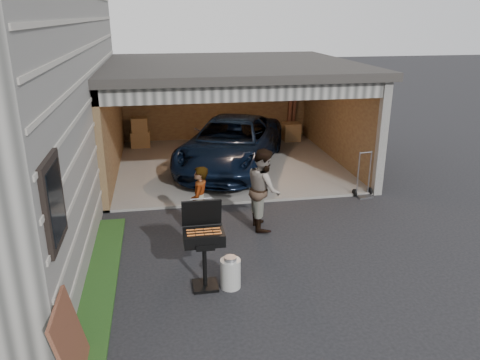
% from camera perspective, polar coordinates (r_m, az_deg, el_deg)
% --- Properties ---
extents(ground, '(80.00, 80.00, 0.00)m').
position_cam_1_polar(ground, '(7.58, 0.55, -13.26)').
color(ground, black).
rests_on(ground, ground).
extents(groundcover_strip, '(0.50, 8.00, 0.06)m').
position_cam_1_polar(groundcover_strip, '(6.75, -17.98, -18.79)').
color(groundcover_strip, '#193814').
rests_on(groundcover_strip, ground).
extents(garage, '(6.80, 6.30, 2.90)m').
position_cam_1_polar(garage, '(13.39, -1.55, 9.94)').
color(garage, '#605E59').
rests_on(garage, ground).
extents(minivan, '(3.95, 5.39, 1.36)m').
position_cam_1_polar(minivan, '(12.95, -1.09, 4.22)').
color(minivan, black).
rests_on(minivan, ground).
extents(woman, '(0.48, 0.60, 1.44)m').
position_cam_1_polar(woman, '(8.94, -4.92, -2.78)').
color(woman, '#A3BCCD').
rests_on(woman, ground).
extents(man, '(0.64, 0.81, 1.65)m').
position_cam_1_polar(man, '(9.33, 2.89, -1.07)').
color(man, '#4E261E').
rests_on(man, ground).
extents(bbq_grill, '(0.63, 0.55, 1.39)m').
position_cam_1_polar(bbq_grill, '(7.30, -4.44, -7.21)').
color(bbq_grill, black).
rests_on(bbq_grill, ground).
extents(propane_tank, '(0.37, 0.37, 0.48)m').
position_cam_1_polar(propane_tank, '(7.54, -1.17, -11.33)').
color(propane_tank, '#B2B2AD').
rests_on(propane_tank, ground).
extents(plywood_panel, '(0.26, 0.92, 1.01)m').
position_cam_1_polar(plywood_panel, '(6.09, -19.96, -18.14)').
color(plywood_panel, '#512B1C').
rests_on(plywood_panel, ground).
extents(hand_truck, '(0.47, 0.37, 1.10)m').
position_cam_1_polar(hand_truck, '(11.49, 14.84, -0.93)').
color(hand_truck, slate).
rests_on(hand_truck, ground).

